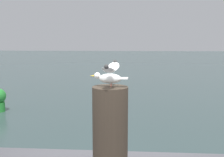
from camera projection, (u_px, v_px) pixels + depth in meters
name	position (u px, v px, depth m)	size (l,w,h in m)	color
mooring_post	(110.00, 128.00, 2.97)	(0.37, 0.37, 0.88)	#382D23
seagull	(110.00, 74.00, 2.89)	(0.39, 0.60, 0.25)	#C67360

